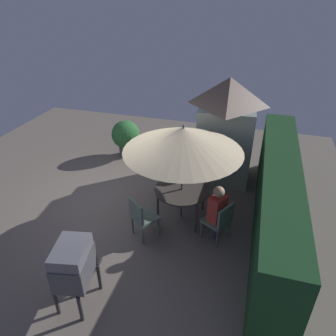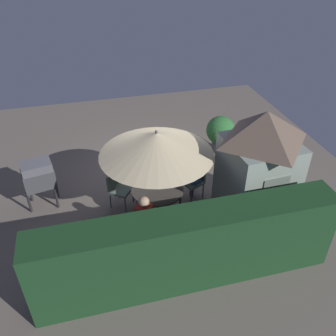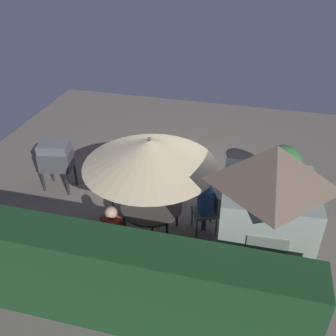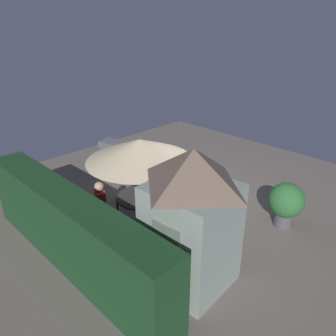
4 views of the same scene
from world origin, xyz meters
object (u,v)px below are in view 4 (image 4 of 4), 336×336
(chair_near_shed, at_px, (98,211))
(person_in_blue, at_px, (185,203))
(patio_table, at_px, (142,199))
(chair_far_side, at_px, (188,214))
(garden_shed, at_px, (191,218))
(patio_umbrella, at_px, (140,150))
(potted_plant_by_shed, at_px, (286,202))
(person_in_red, at_px, (100,201))
(bbq_grill, at_px, (112,152))
(chair_toward_hedge, at_px, (139,185))

(chair_near_shed, xyz_separation_m, person_in_blue, (-1.48, -1.35, 0.26))
(person_in_blue, bearing_deg, patio_table, 24.36)
(chair_far_side, relative_size, person_in_blue, 0.71)
(garden_shed, distance_m, patio_umbrella, 2.23)
(patio_umbrella, bearing_deg, potted_plant_by_shed, -136.21)
(garden_shed, xyz_separation_m, potted_plant_by_shed, (-0.38, -2.97, -0.74))
(patio_table, relative_size, person_in_blue, 0.93)
(patio_umbrella, height_order, person_in_red, patio_umbrella)
(chair_near_shed, relative_size, person_in_blue, 0.71)
(bbq_grill, distance_m, chair_far_side, 3.69)
(bbq_grill, bearing_deg, chair_near_shed, 136.42)
(patio_table, xyz_separation_m, chair_far_side, (-1.05, -0.47, -0.17))
(bbq_grill, height_order, potted_plant_by_shed, bbq_grill)
(chair_far_side, xyz_separation_m, chair_toward_hedge, (1.87, -0.14, 0.00))
(chair_far_side, relative_size, chair_toward_hedge, 1.00)
(patio_table, distance_m, chair_near_shed, 1.05)
(bbq_grill, relative_size, potted_plant_by_shed, 1.09)
(bbq_grill, height_order, chair_toward_hedge, bbq_grill)
(patio_umbrella, distance_m, chair_toward_hedge, 1.74)
(bbq_grill, relative_size, chair_far_side, 1.33)
(patio_table, height_order, chair_far_side, chair_far_side)
(chair_toward_hedge, distance_m, potted_plant_by_shed, 3.71)
(garden_shed, xyz_separation_m, patio_table, (2.07, -0.62, -0.68))
(garden_shed, xyz_separation_m, person_in_red, (2.53, 0.22, -0.59))
(garden_shed, xyz_separation_m, chair_near_shed, (2.58, 0.29, -0.85))
(patio_umbrella, distance_m, bbq_grill, 2.99)
(patio_umbrella, xyz_separation_m, potted_plant_by_shed, (-2.45, -2.35, -1.29))
(garden_shed, distance_m, patio_table, 2.26)
(chair_far_side, height_order, person_in_blue, person_in_blue)
(garden_shed, height_order, patio_table, garden_shed)
(patio_table, bearing_deg, chair_far_side, -155.64)
(garden_shed, distance_m, potted_plant_by_shed, 3.08)
(patio_table, relative_size, chair_toward_hedge, 1.31)
(patio_umbrella, xyz_separation_m, chair_near_shed, (0.51, 0.91, -1.40))
(chair_toward_hedge, bearing_deg, patio_umbrella, 143.18)
(person_in_red, relative_size, person_in_blue, 1.00)
(person_in_red, bearing_deg, patio_umbrella, -119.15)
(patio_table, xyz_separation_m, potted_plant_by_shed, (-2.45, -2.35, -0.06))
(patio_table, xyz_separation_m, patio_umbrella, (-0.00, 0.00, 1.23))
(person_in_blue, bearing_deg, potted_plant_by_shed, -127.80)
(bbq_grill, distance_m, chair_near_shed, 2.88)
(patio_umbrella, bearing_deg, patio_table, 0.00)
(chair_far_side, bearing_deg, patio_umbrella, 24.36)
(patio_umbrella, xyz_separation_m, bbq_grill, (2.58, -1.06, -1.08))
(patio_table, distance_m, patio_umbrella, 1.23)
(patio_table, bearing_deg, person_in_blue, -155.64)
(patio_umbrella, relative_size, chair_toward_hedge, 2.69)
(potted_plant_by_shed, bearing_deg, chair_far_side, 53.18)
(patio_table, bearing_deg, chair_near_shed, 60.85)
(patio_umbrella, bearing_deg, chair_near_shed, 60.85)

